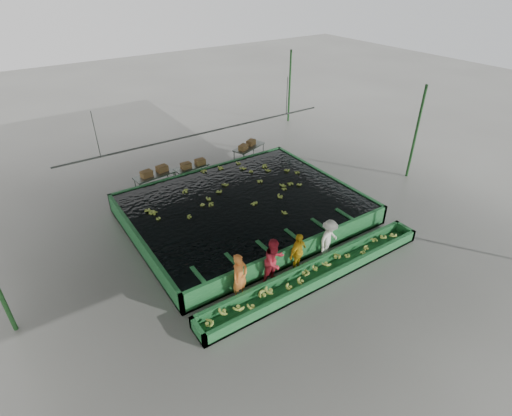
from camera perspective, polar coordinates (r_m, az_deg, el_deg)
ground at (r=17.53m, az=0.91°, el=-3.49°), size 80.00×80.00×0.00m
shed_roof at (r=15.19m, az=1.07°, el=12.06°), size 20.00×22.00×0.04m
shed_posts at (r=16.21m, az=0.98°, el=3.72°), size 20.00×22.00×5.00m
flotation_tank at (r=18.33m, az=-1.74°, el=-0.09°), size 10.00×8.00×0.90m
tank_water at (r=18.12m, az=-1.76°, el=0.99°), size 9.70×7.70×0.00m
sorting_trough at (r=15.20m, az=8.74°, el=-9.23°), size 10.00×1.00×0.50m
cableway_rail at (r=19.94m, az=-7.34°, el=10.62°), size 0.08×0.08×14.00m
rail_hanger_left at (r=18.10m, az=-21.92°, el=9.71°), size 0.04×0.04×2.00m
rail_hanger_right at (r=22.16m, az=4.44°, el=15.70°), size 0.04×0.04×2.00m
worker_a at (r=13.89m, az=-2.33°, el=-9.80°), size 0.77×0.61×1.84m
worker_b at (r=14.50m, az=2.62°, el=-7.61°), size 1.03×0.87×1.88m
worker_c at (r=15.11m, az=6.01°, el=-6.39°), size 1.06×0.67×1.68m
worker_d at (r=15.97m, az=10.38°, el=-4.37°), size 1.23×0.92×1.69m
packing_table_left at (r=21.12m, az=-14.20°, el=3.55°), size 2.12×1.05×0.93m
packing_table_mid at (r=21.78m, az=-9.16°, el=4.92°), size 1.89×0.89×0.83m
packing_table_right at (r=23.66m, az=-1.01°, el=7.75°), size 2.22×1.46×0.94m
box_stack_left at (r=20.95m, az=-14.26°, el=4.75°), size 1.48×0.61×0.31m
box_stack_mid at (r=21.59m, az=-8.94°, el=5.93°), size 1.36×0.38×0.29m
box_stack_right at (r=23.37m, az=-1.26°, el=8.68°), size 1.39×0.92×0.29m
floating_bananas at (r=18.71m, az=-3.07°, el=2.03°), size 8.84×6.02×0.12m
trough_bananas at (r=15.10m, az=8.79°, el=-8.80°), size 9.38×0.63×0.13m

